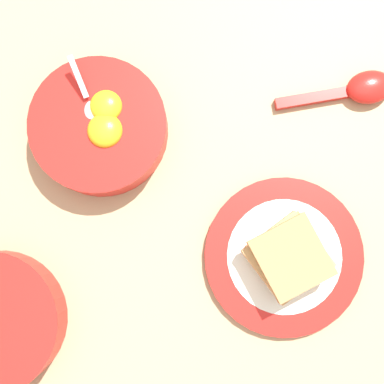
{
  "coord_description": "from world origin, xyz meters",
  "views": [
    {
      "loc": [
        -0.09,
        -0.01,
        0.72
      ],
      "look_at": [
        -0.03,
        -0.01,
        0.02
      ],
      "focal_mm": 50.0,
      "sensor_mm": 36.0,
      "label": 1
    }
  ],
  "objects_px": {
    "toast_plate": "(284,256)",
    "toast_sandwich": "(290,257)",
    "soup_spoon": "(359,89)",
    "egg_bowl": "(100,127)"
  },
  "relations": [
    {
      "from": "egg_bowl",
      "to": "soup_spoon",
      "type": "relative_size",
      "value": 1.09
    },
    {
      "from": "toast_sandwich",
      "to": "toast_plate",
      "type": "bearing_deg",
      "value": 95.12
    },
    {
      "from": "egg_bowl",
      "to": "soup_spoon",
      "type": "bearing_deg",
      "value": -77.54
    },
    {
      "from": "toast_plate",
      "to": "soup_spoon",
      "type": "bearing_deg",
      "value": -21.61
    },
    {
      "from": "toast_plate",
      "to": "toast_sandwich",
      "type": "height_order",
      "value": "toast_sandwich"
    },
    {
      "from": "toast_plate",
      "to": "soup_spoon",
      "type": "height_order",
      "value": "soup_spoon"
    },
    {
      "from": "egg_bowl",
      "to": "toast_plate",
      "type": "distance_m",
      "value": 0.3
    },
    {
      "from": "toast_plate",
      "to": "soup_spoon",
      "type": "xyz_separation_m",
      "value": [
        0.23,
        -0.09,
        0.01
      ]
    },
    {
      "from": "toast_plate",
      "to": "toast_sandwich",
      "type": "relative_size",
      "value": 1.7
    },
    {
      "from": "toast_plate",
      "to": "toast_sandwich",
      "type": "xyz_separation_m",
      "value": [
        0.0,
        -0.0,
        0.03
      ]
    }
  ]
}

